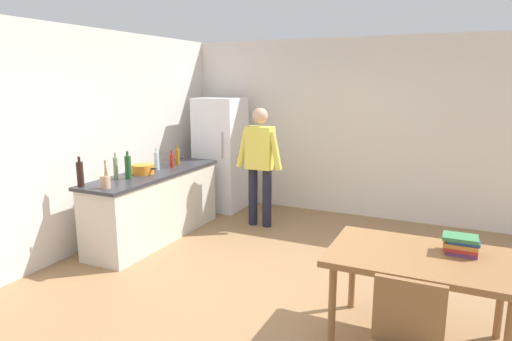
{
  "coord_description": "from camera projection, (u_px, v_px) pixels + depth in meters",
  "views": [
    {
      "loc": [
        1.59,
        -3.77,
        2.08
      ],
      "look_at": [
        -0.66,
        1.08,
        0.98
      ],
      "focal_mm": 31.11,
      "sensor_mm": 36.0,
      "label": 1
    }
  ],
  "objects": [
    {
      "name": "utensil_jar",
      "position": [
        105.0,
        181.0,
        4.89
      ],
      "size": [
        0.11,
        0.11,
        0.32
      ],
      "color": "tan",
      "rests_on": "kitchen_counter"
    },
    {
      "name": "book_stack",
      "position": [
        461.0,
        245.0,
        3.44
      ],
      "size": [
        0.27,
        0.19,
        0.14
      ],
      "color": "#753D7F",
      "rests_on": "dining_table"
    },
    {
      "name": "refrigerator",
      "position": [
        221.0,
        154.0,
        7.16
      ],
      "size": [
        0.7,
        0.67,
        1.8
      ],
      "color": "white",
      "rests_on": "ground_plane"
    },
    {
      "name": "bottle_sauce_red",
      "position": [
        172.0,
        160.0,
        6.07
      ],
      "size": [
        0.06,
        0.06,
        0.24
      ],
      "color": "#B22319",
      "rests_on": "kitchen_counter"
    },
    {
      "name": "bottle_wine_green",
      "position": [
        128.0,
        167.0,
        5.35
      ],
      "size": [
        0.08,
        0.08,
        0.34
      ],
      "color": "#1E5123",
      "rests_on": "kitchen_counter"
    },
    {
      "name": "ground_plane",
      "position": [
        270.0,
        292.0,
        4.42
      ],
      "size": [
        14.0,
        14.0,
        0.0
      ],
      "primitive_type": "plane",
      "color": "#936D47"
    },
    {
      "name": "bottle_oil_amber",
      "position": [
        177.0,
        156.0,
        6.26
      ],
      "size": [
        0.06,
        0.06,
        0.28
      ],
      "color": "#996619",
      "rests_on": "kitchen_counter"
    },
    {
      "name": "bottle_vinegar_tall",
      "position": [
        116.0,
        168.0,
        5.36
      ],
      "size": [
        0.06,
        0.06,
        0.32
      ],
      "color": "gray",
      "rests_on": "kitchen_counter"
    },
    {
      "name": "bottle_wine_dark",
      "position": [
        80.0,
        174.0,
        4.97
      ],
      "size": [
        0.08,
        0.08,
        0.34
      ],
      "color": "black",
      "rests_on": "kitchen_counter"
    },
    {
      "name": "person",
      "position": [
        260.0,
        159.0,
        6.26
      ],
      "size": [
        0.7,
        0.22,
        1.7
      ],
      "color": "#1E1E2D",
      "rests_on": "ground_plane"
    },
    {
      "name": "wall_left",
      "position": [
        81.0,
        141.0,
        5.4
      ],
      "size": [
        0.12,
        5.6,
        2.7
      ],
      "primitive_type": "cube",
      "color": "silver",
      "rests_on": "ground_plane"
    },
    {
      "name": "kitchen_counter",
      "position": [
        155.0,
        205.0,
        5.87
      ],
      "size": [
        0.64,
        2.2,
        0.9
      ],
      "color": "beige",
      "rests_on": "ground_plane"
    },
    {
      "name": "wall_back",
      "position": [
        347.0,
        128.0,
        6.82
      ],
      "size": [
        6.4,
        0.12,
        2.7
      ],
      "primitive_type": "cube",
      "color": "silver",
      "rests_on": "ground_plane"
    },
    {
      "name": "cooking_pot",
      "position": [
        143.0,
        169.0,
        5.65
      ],
      "size": [
        0.4,
        0.28,
        0.12
      ],
      "color": "orange",
      "rests_on": "kitchen_counter"
    },
    {
      "name": "bottle_water_clear",
      "position": [
        157.0,
        161.0,
        5.88
      ],
      "size": [
        0.07,
        0.07,
        0.3
      ],
      "color": "silver",
      "rests_on": "kitchen_counter"
    },
    {
      "name": "dining_table",
      "position": [
        421.0,
        264.0,
        3.44
      ],
      "size": [
        1.4,
        0.9,
        0.75
      ],
      "color": "olive",
      "rests_on": "ground_plane"
    }
  ]
}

